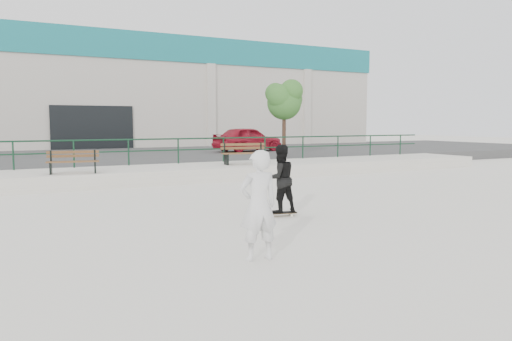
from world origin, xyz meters
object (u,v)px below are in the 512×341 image
tree (285,99)px  red_car (248,139)px  seated_skater (258,206)px  bench_left (73,162)px  skateboard (280,213)px  standing_skater (280,179)px  bench_right (244,154)px

tree → red_car: size_ratio=0.90×
red_car → seated_skater: red_car is taller
bench_left → tree: tree is taller
tree → skateboard: (-7.07, -11.45, -3.23)m
standing_skater → seated_skater: size_ratio=0.90×
bench_right → standing_skater: size_ratio=1.22×
red_car → seated_skater: size_ratio=2.38×
bench_right → standing_skater: 8.48m
tree → bench_right: bearing=-138.5°
skateboard → seated_skater: 3.80m
bench_left → red_car: red_car is taller
seated_skater → bench_left: bearing=-78.5°
bench_left → tree: size_ratio=0.45×
red_car → skateboard: 17.31m
skateboard → bench_right: bearing=82.3°
red_car → skateboard: (-7.19, -15.70, -1.13)m
standing_skater → red_car: bearing=-113.4°
seated_skater → skateboard: bearing=-121.6°
bench_left → tree: bearing=31.4°
seated_skater → bench_right: bearing=-111.3°
tree → skateboard: 13.84m
bench_left → red_car: size_ratio=0.41×
bench_left → tree: (10.55, 4.14, 2.44)m
standing_skater → tree: bearing=-120.5°
bench_left → seated_skater: bearing=-72.9°
skateboard → standing_skater: standing_skater is taller
tree → seated_skater: size_ratio=2.16×
bench_right → seated_skater: bearing=-107.2°
bench_left → bench_right: size_ratio=0.89×
bench_left → bench_right: bench_right is taller
bench_left → bench_right: 6.57m
bench_right → standing_skater: bearing=-102.7°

